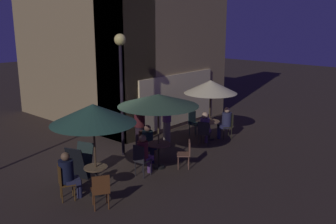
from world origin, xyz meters
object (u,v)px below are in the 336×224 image
object	(u,v)px
menu_sandwich_board	(80,162)
cafe_table_0	(209,126)
patio_umbrella_0	(211,87)
cafe_chair_2	(204,131)
cafe_chair_6	(141,158)
patron_seated_0	(225,121)
cafe_table_1	(96,176)
patron_seated_1	(205,126)
cafe_chair_3	(63,180)
patron_standing_5	(167,122)
cafe_chair_1	(194,121)
street_lamp_near_corner	(121,65)
cafe_chair_7	(186,152)
patron_seated_3	(148,141)
cafe_chair_5	(146,142)
patron_standing_6	(140,128)
patio_umbrella_1	(93,114)
patron_seated_4	(144,152)
patron_seated_2	(68,173)
patio_umbrella_2	(158,100)
cafe_table_2	(159,150)
cafe_chair_0	(229,123)
cafe_chair_4	(101,188)

from	to	relation	value
menu_sandwich_board	cafe_table_0	xyz separation A→B (m)	(5.48, -0.64, 0.02)
patio_umbrella_0	cafe_chair_2	xyz separation A→B (m)	(-0.79, -0.32, -1.49)
cafe_chair_6	patron_seated_0	xyz separation A→B (m)	(4.75, 0.20, 0.12)
menu_sandwich_board	cafe_table_1	world-z (taller)	menu_sandwich_board
cafe_table_0	patron_seated_1	bearing A→B (deg)	-157.83
cafe_chair_3	cafe_chair_2	bearing A→B (deg)	24.34
cafe_chair_2	patron_standing_5	xyz separation A→B (m)	(-0.88, 1.02, 0.35)
cafe_chair_1	cafe_chair_3	size ratio (longest dim) A/B	0.98
cafe_chair_2	patron_seated_1	world-z (taller)	patron_seated_1
street_lamp_near_corner	cafe_chair_7	size ratio (longest dim) A/B	4.62
patron_seated_3	patio_umbrella_0	bearing A→B (deg)	106.03
patron_seated_0	cafe_chair_7	bearing A→B (deg)	49.72
cafe_chair_5	patron_standing_6	size ratio (longest dim) A/B	0.53
patio_umbrella_1	cafe_chair_5	size ratio (longest dim) A/B	2.52
cafe_chair_5	patron_seated_4	xyz separation A→B (m)	(-0.97, -0.86, 0.12)
street_lamp_near_corner	patron_seated_2	world-z (taller)	street_lamp_near_corner
menu_sandwich_board	patio_umbrella_2	bearing A→B (deg)	-47.99
cafe_chair_7	patron_standing_6	distance (m)	1.98
cafe_chair_5	patron_seated_3	size ratio (longest dim) A/B	0.81
cafe_table_2	patron_seated_4	distance (m)	0.71
cafe_chair_2	patron_seated_2	distance (m)	5.68
patron_seated_1	cafe_chair_0	bearing A→B (deg)	-31.00
patio_umbrella_2	cafe_chair_0	distance (m)	4.32
cafe_chair_7	cafe_chair_1	bearing A→B (deg)	-97.01
cafe_chair_4	patron_standing_5	xyz separation A→B (m)	(4.58, 1.95, 0.36)
cafe_chair_7	cafe_chair_0	bearing A→B (deg)	-119.76
patron_seated_0	patron_seated_3	distance (m)	3.72
patron_seated_0	patron_seated_4	size ratio (longest dim) A/B	0.97
patio_umbrella_1	patron_seated_0	size ratio (longest dim) A/B	2.01
cafe_table_1	patio_umbrella_2	xyz separation A→B (m)	(2.43, 0.04, 1.63)
cafe_table_1	cafe_chair_0	xyz separation A→B (m)	(6.46, 0.08, 0.06)
cafe_table_2	cafe_chair_7	xyz separation A→B (m)	(0.56, -0.64, -0.05)
patio_umbrella_1	patron_standing_6	world-z (taller)	patio_umbrella_1
menu_sandwich_board	patron_standing_5	world-z (taller)	patron_standing_5
cafe_chair_7	patron_seated_3	bearing A→B (deg)	-26.60
patron_seated_3	patron_standing_5	xyz separation A→B (m)	(1.50, 0.54, 0.21)
cafe_chair_4	patron_seated_1	world-z (taller)	patron_seated_1
cafe_table_2	patron_seated_2	world-z (taller)	patron_seated_2
patron_seated_1	patron_seated_0	bearing A→B (deg)	-27.71
patio_umbrella_1	patron_seated_0	world-z (taller)	patio_umbrella_1
cafe_chair_0	cafe_chair_6	distance (m)	4.86
cafe_chair_4	patron_seated_2	distance (m)	1.05
patio_umbrella_0	patron_seated_4	distance (m)	4.34
patron_seated_0	patron_seated_1	distance (m)	1.17
cafe_table_0	cafe_table_1	xyz separation A→B (m)	(-5.83, -0.54, -0.02)
cafe_table_1	cafe_chair_1	bearing A→B (deg)	12.75
patio_umbrella_0	patron_seated_4	world-z (taller)	patio_umbrella_0
patio_umbrella_1	patron_standing_6	xyz separation A→B (m)	(2.90, 1.33, -1.27)
patio_umbrella_1	patio_umbrella_2	world-z (taller)	patio_umbrella_1
cafe_chair_0	cafe_chair_6	xyz separation A→B (m)	(-4.86, -0.11, 0.00)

